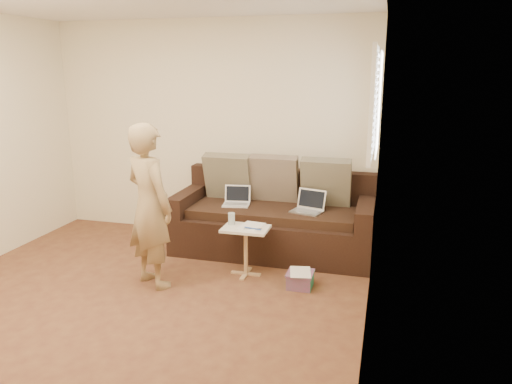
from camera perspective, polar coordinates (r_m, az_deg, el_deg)
floor at (r=4.41m, az=-15.40°, el=-13.58°), size 4.50×4.50×0.00m
wall_back at (r=6.00m, az=-5.30°, el=7.25°), size 4.00×0.00×4.00m
wall_right at (r=3.40m, az=13.45°, el=1.63°), size 0.00×4.50×4.50m
window_blinds at (r=4.84m, az=13.79°, el=10.02°), size 0.12×0.88×1.08m
sofa at (r=5.47m, az=2.04°, el=-2.75°), size 2.20×0.95×0.85m
pillow_left at (r=5.74m, az=-3.28°, el=1.81°), size 0.55×0.29×0.57m
pillow_mid at (r=5.62m, az=2.16°, el=1.56°), size 0.55×0.27×0.57m
pillow_right at (r=5.49m, az=8.18°, el=1.11°), size 0.55×0.28×0.57m
laptop_silver at (r=5.27m, az=5.94°, el=-2.39°), size 0.38×0.31×0.22m
laptop_white at (r=5.51m, az=-2.35°, el=-1.59°), size 0.32×0.26×0.21m
person at (r=4.64m, az=-12.35°, el=-1.60°), size 0.68×0.61×1.56m
side_table at (r=4.91m, az=-1.20°, el=-6.94°), size 0.45×0.32×0.50m
drinking_glass at (r=4.90m, az=-2.88°, el=-3.14°), size 0.07×0.07×0.12m
scissors at (r=4.76m, az=-0.39°, el=-4.31°), size 0.20×0.16×0.02m
paper_on_table at (r=4.85m, az=-0.61°, el=-4.02°), size 0.25×0.33×0.00m
striped_box at (r=4.72m, az=5.19°, el=-10.15°), size 0.25×0.25×0.16m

